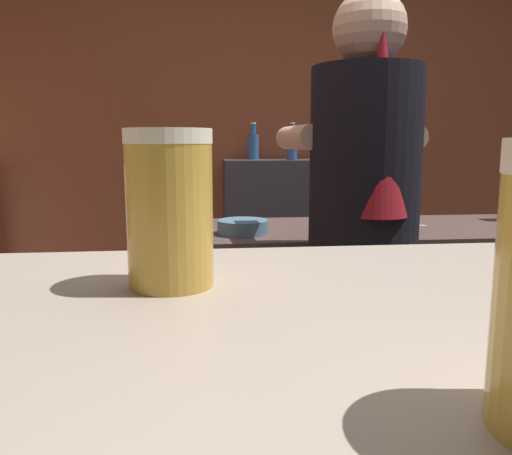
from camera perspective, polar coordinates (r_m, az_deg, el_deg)
wall_back at (r=3.62m, az=1.27°, el=11.45°), size 5.20×0.10×2.70m
prep_counter at (r=2.29m, az=15.37°, el=-10.78°), size 2.10×0.60×0.88m
back_shelf at (r=3.41m, az=2.87°, el=-1.84°), size 0.76×0.36×1.11m
bartender at (r=1.64m, az=11.88°, el=0.26°), size 0.44×0.52×1.66m
mixing_bowl at (r=1.92m, az=-1.47°, el=0.06°), size 0.19×0.19×0.05m
chefs_knife at (r=2.13m, az=15.59°, el=0.02°), size 0.24×0.07×0.01m
pint_glass_far at (r=0.45m, az=-9.54°, el=2.07°), size 0.08×0.08×0.14m
bottle_hot_sauce at (r=3.28m, az=4.02°, el=9.07°), size 0.06×0.06×0.23m
bottle_vinegar at (r=3.42m, az=-0.31°, el=9.14°), size 0.07×0.07×0.24m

